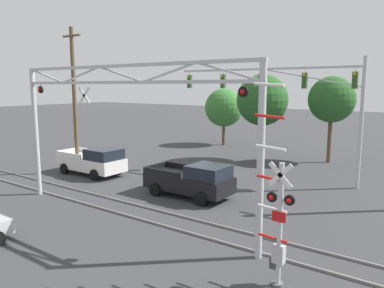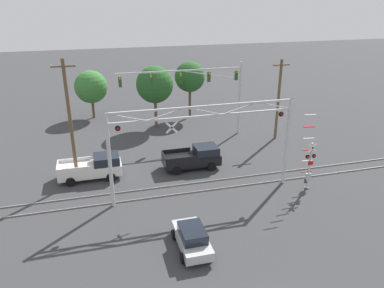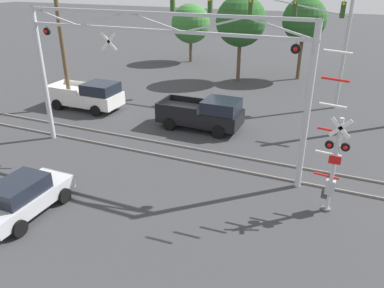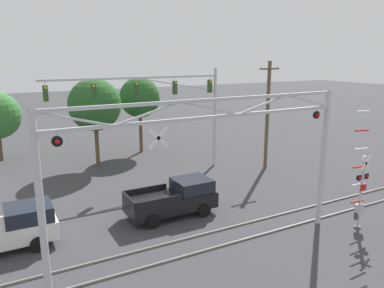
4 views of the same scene
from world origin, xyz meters
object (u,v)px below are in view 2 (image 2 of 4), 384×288
crossing_signal_mast (309,165)px  utility_pole_right (278,99)px  crossing_gantry (204,136)px  utility_pole_left (70,122)px  sedan_waiting (192,238)px  background_tree_far_left_verge (91,87)px  background_tree_far_right_verge (155,85)px  pickup_truck_lead (194,157)px  traffic_signal_span (205,85)px  pickup_truck_following (93,167)px  background_tree_beyond_span (190,77)px

crossing_signal_mast → utility_pole_right: 11.51m
crossing_gantry → utility_pole_left: (-9.49, 4.67, 0.41)m
sedan_waiting → background_tree_far_left_verge: (-5.11, 28.34, 3.15)m
background_tree_far_right_verge → utility_pole_right: bearing=-30.5°
pickup_truck_lead → traffic_signal_span: bearing=66.3°
crossing_signal_mast → background_tree_far_left_verge: bearing=124.2°
pickup_truck_following → utility_pole_right: utility_pole_right is taller
background_tree_beyond_span → background_tree_far_right_verge: (-4.78, -2.63, -0.06)m
crossing_gantry → background_tree_far_left_verge: size_ratio=2.37×
utility_pole_left → crossing_signal_mast: bearing=-19.0°
crossing_signal_mast → pickup_truck_lead: size_ratio=1.25×
background_tree_far_left_verge → background_tree_far_right_verge: background_tree_far_right_verge is taller
pickup_truck_following → utility_pole_right: 19.96m
utility_pole_right → pickup_truck_following: bearing=-166.8°
utility_pole_right → background_tree_far_right_verge: (-11.78, 6.94, 0.65)m
crossing_signal_mast → sedan_waiting: bearing=-155.6°
crossing_gantry → crossing_signal_mast: crossing_gantry is taller
background_tree_far_right_verge → crossing_gantry: bearing=-87.3°
background_tree_beyond_span → background_tree_far_left_verge: bearing=165.9°
pickup_truck_lead → background_tree_beyond_span: background_tree_beyond_span is taller
crossing_signal_mast → pickup_truck_following: crossing_signal_mast is taller
pickup_truck_following → background_tree_far_left_verge: (0.42, 17.01, 2.95)m
pickup_truck_lead → pickup_truck_following: (-8.74, 0.29, 0.00)m
traffic_signal_span → background_tree_beyond_span: 7.08m
crossing_gantry → utility_pole_right: 14.55m
background_tree_far_left_verge → traffic_signal_span: bearing=-40.9°
traffic_signal_span → pickup_truck_lead: size_ratio=2.63×
utility_pole_right → traffic_signal_span: bearing=160.7°
background_tree_beyond_span → background_tree_far_right_verge: bearing=-151.2°
background_tree_far_left_verge → utility_pole_left: bearing=-95.8°
crossing_gantry → utility_pole_right: size_ratio=1.66×
traffic_signal_span → sedan_waiting: bearing=-109.3°
crossing_gantry → traffic_signal_span: size_ratio=1.06×
utility_pole_right → utility_pole_left: bearing=-166.8°
pickup_truck_following → background_tree_beyond_span: 19.04m
crossing_gantry → background_tree_far_left_verge: 23.33m
sedan_waiting → background_tree_beyond_span: bearing=75.4°
utility_pole_left → pickup_truck_following: bearing=13.6°
crossing_signal_mast → utility_pole_left: (-17.71, 6.10, 3.12)m
utility_pole_left → background_tree_far_right_verge: utility_pole_left is taller
pickup_truck_lead → utility_pole_right: utility_pole_right is taller
pickup_truck_following → sedan_waiting: bearing=-64.0°
utility_pole_right → background_tree_far_right_verge: 13.69m
sedan_waiting → pickup_truck_lead: bearing=73.8°
pickup_truck_lead → pickup_truck_following: bearing=178.1°
crossing_signal_mast → utility_pole_left: utility_pole_left is taller
utility_pole_left → background_tree_beyond_span: bearing=46.8°
pickup_truck_following → background_tree_beyond_span: background_tree_beyond_span is taller
utility_pole_left → background_tree_far_left_verge: size_ratio=1.71×
pickup_truck_lead → background_tree_far_right_verge: (-1.37, 11.73, 4.06)m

